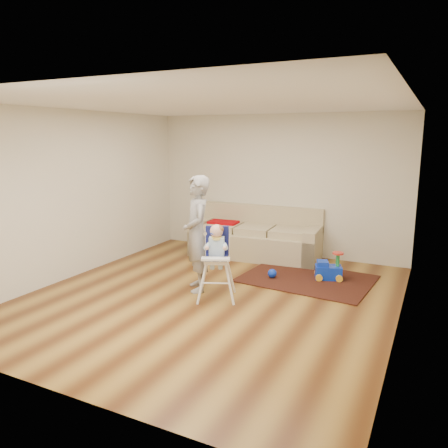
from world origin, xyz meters
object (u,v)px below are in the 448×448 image
at_px(toy_ball, 272,273).
at_px(ride_on_toy, 329,265).
at_px(side_table, 222,240).
at_px(high_chair, 217,263).
at_px(sofa, 256,232).
at_px(adult, 197,234).

bearing_deg(toy_ball, ride_on_toy, 22.83).
relative_size(side_table, high_chair, 0.43).
xyz_separation_m(ride_on_toy, high_chair, (-1.24, -1.53, 0.28)).
height_order(side_table, ride_on_toy, same).
relative_size(side_table, toy_ball, 3.23).
height_order(sofa, toy_ball, sofa).
relative_size(sofa, adult, 1.45).
bearing_deg(adult, toy_ball, 102.25).
distance_m(side_table, high_chair, 2.63).
relative_size(side_table, adult, 0.27).
height_order(ride_on_toy, adult, adult).
xyz_separation_m(sofa, high_chair, (0.35, -2.32, 0.05)).
relative_size(toy_ball, high_chair, 0.13).
xyz_separation_m(sofa, ride_on_toy, (1.59, -0.79, -0.23)).
bearing_deg(adult, ride_on_toy, 91.24).
distance_m(side_table, toy_ball, 1.93).
distance_m(side_table, adult, 2.36).
height_order(sofa, ride_on_toy, sofa).
height_order(toy_ball, high_chair, high_chair).
relative_size(sofa, toy_ball, 17.36).
distance_m(toy_ball, high_chair, 1.32).
bearing_deg(high_chair, toy_ball, 47.58).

